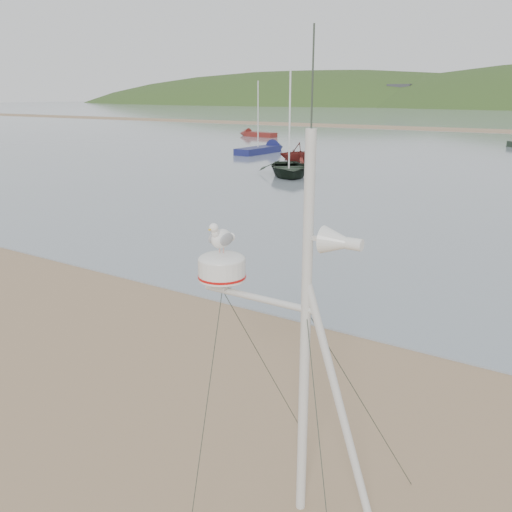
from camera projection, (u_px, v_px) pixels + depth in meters
The scene contains 6 objects.
ground at pixel (117, 393), 8.57m from camera, with size 560.00×560.00×0.00m, color #896C4F.
mast_rig at pixel (296, 412), 5.84m from camera, with size 2.28×2.43×5.14m.
boat_dark at pixel (289, 136), 30.29m from camera, with size 3.21×0.93×4.49m, color black.
boat_red at pixel (297, 143), 36.51m from camera, with size 2.26×1.38×2.62m, color maroon.
sailboat_blue_near at pixel (268, 149), 43.69m from camera, with size 1.65×5.99×5.94m.
dinghy_red_far at pixel (253, 134), 59.95m from camera, with size 5.13×1.92×1.22m.
Camera 1 is at (5.97, -5.16, 4.53)m, focal length 38.00 mm.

